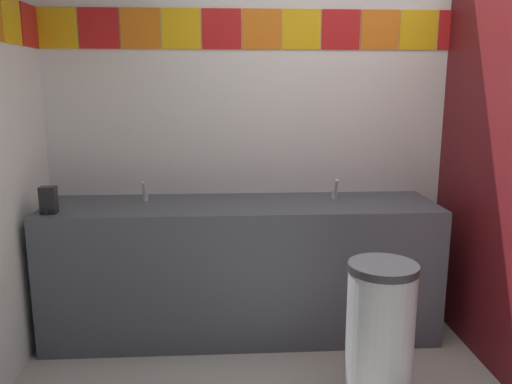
{
  "coord_description": "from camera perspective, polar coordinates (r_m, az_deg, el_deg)",
  "views": [
    {
      "loc": [
        -0.89,
        -2.0,
        1.62
      ],
      "look_at": [
        -0.72,
        0.91,
        1.0
      ],
      "focal_mm": 36.59,
      "sensor_mm": 36.0,
      "label": 1
    }
  ],
  "objects": [
    {
      "name": "wall_back",
      "position": [
        3.67,
        10.83,
        8.75
      ],
      "size": [
        4.15,
        0.09,
        2.85
      ],
      "color": "white",
      "rests_on": "ground_plane"
    },
    {
      "name": "soap_dispenser",
      "position": [
        3.26,
        -21.74,
        -0.84
      ],
      "size": [
        0.09,
        0.09,
        0.16
      ],
      "color": "black",
      "rests_on": "vanity_counter"
    },
    {
      "name": "trash_bin",
      "position": [
        2.79,
        13.38,
        -14.87
      ],
      "size": [
        0.35,
        0.35,
        0.75
      ],
      "color": "#999EA3",
      "rests_on": "ground_plane"
    },
    {
      "name": "faucet_left",
      "position": [
        3.41,
        -12.06,
        -0.16
      ],
      "size": [
        0.04,
        0.1,
        0.14
      ],
      "color": "silver",
      "rests_on": "vanity_counter"
    },
    {
      "name": "vanity_counter",
      "position": [
        3.42,
        -1.56,
        -8.23
      ],
      "size": [
        2.46,
        0.62,
        0.87
      ],
      "color": "#4C515B",
      "rests_on": "ground_plane"
    },
    {
      "name": "faucet_right",
      "position": [
        3.44,
        8.64,
        0.09
      ],
      "size": [
        0.04,
        0.1,
        0.14
      ],
      "color": "silver",
      "rests_on": "vanity_counter"
    }
  ]
}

